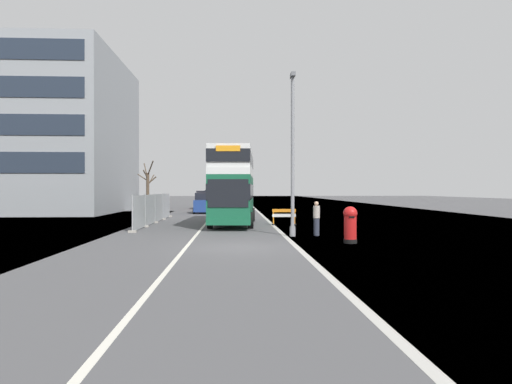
# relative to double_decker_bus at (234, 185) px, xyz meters

# --- Properties ---
(ground) EXTENTS (140.00, 280.00, 0.10)m
(ground) POSITION_rel_double_decker_bus_xyz_m (0.77, -11.52, -2.67)
(ground) COLOR #4C4C4F
(double_decker_bus) EXTENTS (3.17, 10.33, 4.93)m
(double_decker_bus) POSITION_rel_double_decker_bus_xyz_m (0.00, 0.00, 0.00)
(double_decker_bus) COLOR #145638
(double_decker_bus) RESTS_ON ground
(lamppost_foreground) EXTENTS (0.29, 0.70, 8.16)m
(lamppost_foreground) POSITION_rel_double_decker_bus_xyz_m (2.95, -7.66, 1.23)
(lamppost_foreground) COLOR gray
(lamppost_foreground) RESTS_ON ground
(red_pillar_postbox) EXTENTS (0.61, 0.61, 1.61)m
(red_pillar_postbox) POSITION_rel_double_decker_bus_xyz_m (5.10, -10.55, -1.74)
(red_pillar_postbox) COLOR black
(red_pillar_postbox) RESTS_ON ground
(roadworks_barrier) EXTENTS (1.58, 0.54, 1.05)m
(roadworks_barrier) POSITION_rel_double_decker_bus_xyz_m (3.33, -0.63, -1.98)
(roadworks_barrier) COLOR orange
(roadworks_barrier) RESTS_ON ground
(construction_site_fence) EXTENTS (0.44, 13.80, 2.05)m
(construction_site_fence) POSITION_rel_double_decker_bus_xyz_m (-5.49, 1.45, -1.64)
(construction_site_fence) COLOR #A8AAAD
(construction_site_fence) RESTS_ON ground
(car_oncoming_near) EXTENTS (1.97, 3.84, 2.01)m
(car_oncoming_near) POSITION_rel_double_decker_bus_xyz_m (-2.94, 14.12, -1.67)
(car_oncoming_near) COLOR navy
(car_oncoming_near) RESTS_ON ground
(car_receding_mid) EXTENTS (1.95, 4.00, 2.19)m
(car_receding_mid) POSITION_rel_double_decker_bus_xyz_m (-3.65, 24.08, -1.59)
(car_receding_mid) COLOR maroon
(car_receding_mid) RESTS_ON ground
(car_receding_far) EXTENTS (2.06, 3.96, 2.25)m
(car_receding_far) POSITION_rel_double_decker_bus_xyz_m (-3.18, 32.77, -1.57)
(car_receding_far) COLOR slate
(car_receding_far) RESTS_ON ground
(car_far_side) EXTENTS (1.98, 4.31, 2.32)m
(car_far_side) POSITION_rel_double_decker_bus_xyz_m (-0.01, 42.10, -1.54)
(car_far_side) COLOR navy
(car_far_side) RESTS_ON ground
(bare_tree_far_verge_near) EXTENTS (2.33, 2.90, 5.70)m
(bare_tree_far_verge_near) POSITION_rel_double_decker_bus_xyz_m (-10.21, 23.24, 0.02)
(bare_tree_far_verge_near) COLOR #4C3D2D
(bare_tree_far_verge_near) RESTS_ON ground
(pedestrian_at_kerb) EXTENTS (0.34, 0.34, 1.74)m
(pedestrian_at_kerb) POSITION_rel_double_decker_bus_xyz_m (4.21, -7.40, -1.74)
(pedestrian_at_kerb) COLOR #2D3342
(pedestrian_at_kerb) RESTS_ON ground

